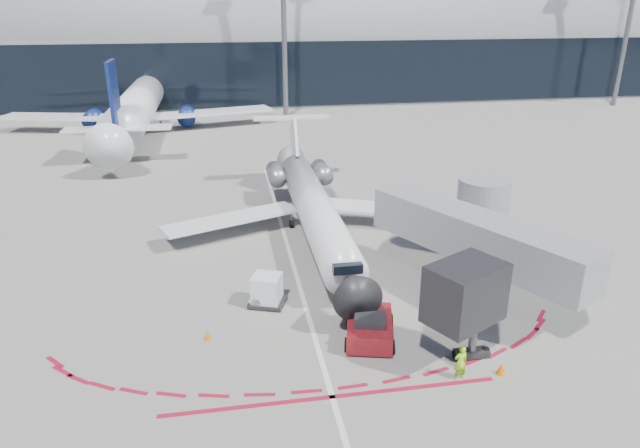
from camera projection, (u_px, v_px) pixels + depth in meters
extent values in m
plane|color=slate|center=(296.00, 273.00, 33.88)|extent=(260.00, 260.00, 0.00)
cube|color=silver|center=(291.00, 259.00, 35.71)|extent=(0.25, 40.00, 0.01)
cube|color=maroon|center=(332.00, 397.00, 23.35)|extent=(14.00, 0.25, 0.01)
cube|color=gray|center=(242.00, 66.00, 91.54)|extent=(150.00, 24.00, 10.00)
cylinder|color=gray|center=(241.00, 33.00, 89.69)|extent=(150.00, 24.00, 24.00)
cube|color=black|center=(246.00, 75.00, 80.51)|extent=(150.00, 0.20, 9.00)
cube|color=gray|center=(476.00, 236.00, 29.85)|extent=(8.22, 12.61, 2.30)
cube|color=black|center=(465.00, 293.00, 24.11)|extent=(3.86, 3.44, 2.60)
cylinder|color=slate|center=(473.00, 335.00, 25.49)|extent=(0.36, 0.36, 2.40)
cube|color=black|center=(471.00, 353.00, 25.85)|extent=(1.60, 0.60, 0.30)
cylinder|color=gray|center=(481.00, 216.00, 36.03)|extent=(3.20, 3.20, 4.80)
cylinder|color=black|center=(478.00, 247.00, 36.83)|extent=(4.00, 4.00, 0.50)
cylinder|color=slate|center=(284.00, 20.00, 73.99)|extent=(0.70, 0.70, 25.00)
cylinder|color=slate|center=(630.00, 18.00, 81.90)|extent=(0.70, 0.70, 25.00)
cylinder|color=silver|center=(315.00, 210.00, 37.93)|extent=(2.41, 19.64, 2.41)
cone|color=black|center=(352.00, 287.00, 27.80)|extent=(2.41, 2.50, 2.41)
cone|color=silver|center=(293.00, 164.00, 48.39)|extent=(2.41, 3.21, 2.41)
cube|color=black|center=(346.00, 265.00, 28.92)|extent=(1.52, 1.25, 0.49)
cube|color=silver|center=(231.00, 219.00, 38.58)|extent=(9.56, 5.67, 0.28)
cube|color=silver|center=(389.00, 209.00, 40.33)|extent=(9.56, 5.67, 0.28)
cube|color=silver|center=(294.00, 141.00, 46.78)|extent=(0.22, 4.19, 4.26)
cube|color=silver|center=(291.00, 118.00, 47.90)|extent=(6.43, 1.43, 0.14)
cylinder|color=slate|center=(276.00, 174.00, 44.75)|extent=(1.34, 3.03, 1.34)
cylinder|color=slate|center=(322.00, 172.00, 45.33)|extent=(1.34, 3.03, 1.34)
cylinder|color=black|center=(340.00, 293.00, 31.09)|extent=(0.20, 0.50, 0.50)
cylinder|color=black|center=(292.00, 224.00, 40.43)|extent=(0.27, 0.57, 0.57)
cylinder|color=black|center=(329.00, 222.00, 40.85)|extent=(0.27, 0.57, 0.57)
cylinder|color=slate|center=(340.00, 289.00, 31.00)|extent=(0.16, 0.16, 0.98)
cube|color=#5A0C12|center=(370.00, 328.00, 27.17)|extent=(2.87, 3.77, 0.94)
cube|color=black|center=(370.00, 320.00, 26.65)|extent=(1.74, 1.59, 0.37)
cylinder|color=slate|center=(369.00, 307.00, 29.39)|extent=(0.78, 2.67, 0.10)
cylinder|color=black|center=(348.00, 345.00, 26.27)|extent=(0.45, 0.72, 0.67)
cylinder|color=black|center=(391.00, 347.00, 26.12)|extent=(0.45, 0.72, 0.67)
cylinder|color=black|center=(349.00, 319.00, 28.40)|extent=(0.45, 0.72, 0.67)
cylinder|color=black|center=(390.00, 320.00, 28.25)|extent=(0.45, 0.72, 0.67)
imported|color=#9AF219|center=(461.00, 362.00, 24.19)|extent=(0.63, 0.45, 1.63)
cube|color=black|center=(267.00, 302.00, 30.33)|extent=(2.23, 2.07, 0.20)
cube|color=silver|center=(267.00, 288.00, 30.03)|extent=(1.82, 1.77, 1.45)
cylinder|color=black|center=(251.00, 307.00, 29.94)|extent=(0.15, 0.20, 0.18)
cylinder|color=black|center=(278.00, 310.00, 29.70)|extent=(0.15, 0.20, 0.18)
cylinder|color=black|center=(257.00, 296.00, 31.01)|extent=(0.15, 0.20, 0.18)
cylinder|color=black|center=(283.00, 299.00, 30.77)|extent=(0.15, 0.20, 0.18)
cone|color=#D76204|center=(208.00, 335.00, 27.21)|extent=(0.34, 0.34, 0.47)
cone|color=#D76204|center=(501.00, 369.00, 24.67)|extent=(0.41, 0.41, 0.56)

